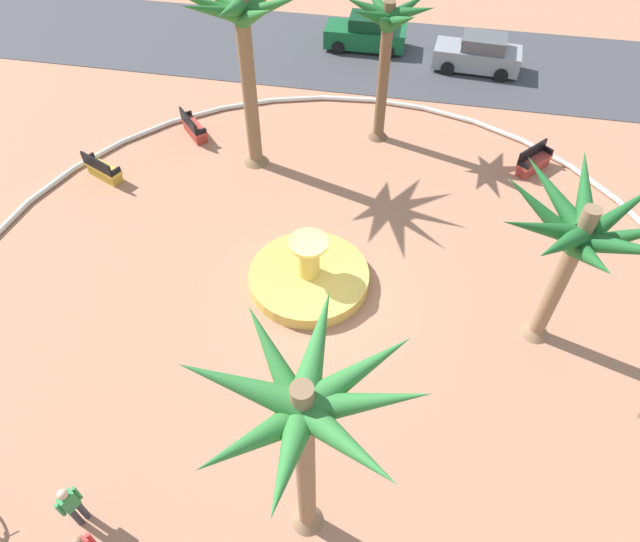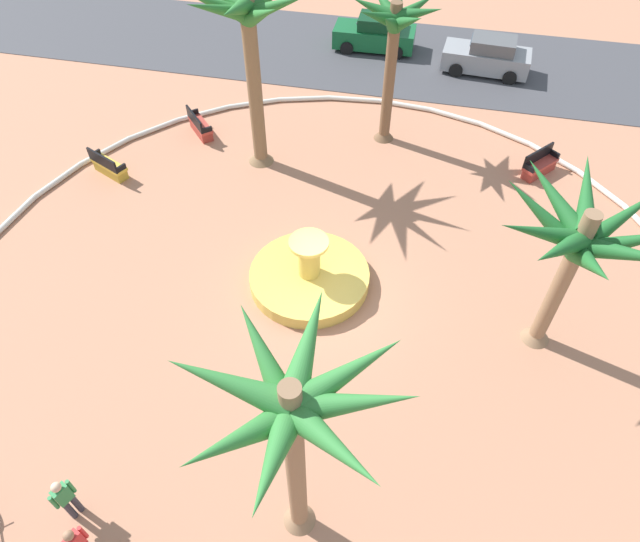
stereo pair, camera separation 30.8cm
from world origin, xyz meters
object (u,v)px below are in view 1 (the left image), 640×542
bench_east (103,171)px  parked_car_second (478,54)px  palm_tree_far_side (579,236)px  palm_tree_mid_plaza (387,32)px  palm_tree_by_curb (242,29)px  parked_car_leftmost (366,33)px  fountain (309,276)px  bench_west (194,129)px  bench_north (533,162)px  person_pedestrian_stroll (72,505)px  palm_tree_near_fountain (306,417)px

bench_east → parked_car_second: size_ratio=0.41×
palm_tree_far_side → palm_tree_mid_plaza: bearing=122.2°
palm_tree_by_curb → parked_car_leftmost: (2.92, 10.36, -4.48)m
fountain → palm_tree_by_curb: (-3.38, 5.80, 4.97)m
parked_car_leftmost → bench_west: bearing=-122.8°
bench_east → parked_car_second: (13.78, 11.25, 0.43)m
bench_west → parked_car_second: size_ratio=0.37×
palm_tree_far_side → palm_tree_by_curb: bearing=147.7°
fountain → bench_north: size_ratio=2.44×
palm_tree_by_curb → parked_car_second: 13.23m
bench_north → parked_car_second: size_ratio=0.38×
bench_west → palm_tree_by_curb: bearing=-22.9°
fountain → person_pedestrian_stroll: (-3.58, -8.10, 0.62)m
palm_tree_far_side → parked_car_second: size_ratio=1.24×
palm_tree_near_fountain → parked_car_leftmost: bearing=94.8°
bench_east → bench_north: bearing=12.9°
palm_tree_mid_plaza → bench_west: 8.61m
bench_west → fountain: bearing=-48.1°
palm_tree_mid_plaza → parked_car_leftmost: 8.70m
palm_tree_near_fountain → bench_east: size_ratio=3.66×
palm_tree_by_curb → bench_west: bearing=157.1°
palm_tree_mid_plaza → bench_north: 7.42m
bench_west → palm_tree_mid_plaza: bearing=10.4°
palm_tree_mid_plaza → palm_tree_far_side: size_ratio=1.13×
fountain → bench_east: 9.49m
bench_north → fountain: bearing=-134.6°
bench_east → palm_tree_near_fountain: bearing=-46.6°
bench_north → parked_car_second: bearing=106.2°
bench_north → person_pedestrian_stroll: bearing=-125.0°
fountain → parked_car_second: size_ratio=0.92×
palm_tree_near_fountain → palm_tree_mid_plaza: size_ratio=1.06×
fountain → parked_car_second: bearing=71.3°
palm_tree_by_curb → parked_car_leftmost: bearing=74.3°
palm_tree_mid_plaza → parked_car_second: 8.45m
bench_west → parked_car_leftmost: bearing=57.2°
palm_tree_by_curb → bench_west: size_ratio=4.52×
palm_tree_near_fountain → person_pedestrian_stroll: palm_tree_near_fountain is taller
palm_tree_near_fountain → palm_tree_mid_plaza: bearing=91.3°
palm_tree_near_fountain → bench_east: (-10.23, 10.82, -4.55)m
bench_east → person_pedestrian_stroll: 12.90m
palm_tree_near_fountain → bench_west: palm_tree_near_fountain is taller
palm_tree_mid_plaza → bench_west: palm_tree_mid_plaza is taller
palm_tree_far_side → person_pedestrian_stroll: palm_tree_far_side is taller
fountain → person_pedestrian_stroll: fountain is taller
bench_east → bench_north: (15.99, 3.65, 0.00)m
bench_east → fountain: bearing=-23.1°
palm_tree_far_side → bench_east: bearing=164.3°
palm_tree_by_curb → parked_car_second: bearing=47.4°
parked_car_leftmost → palm_tree_near_fountain: bearing=-85.2°
palm_tree_far_side → bench_west: (-13.19, 7.71, -3.60)m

